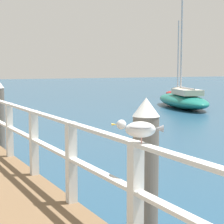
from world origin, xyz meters
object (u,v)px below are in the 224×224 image
seagull_foreground (140,129)px  boat_3 (179,93)px  dock_piling_near (145,183)px  boat_1 (183,100)px

seagull_foreground → boat_3: boat_3 is taller
dock_piling_near → seagull_foreground: size_ratio=4.39×
seagull_foreground → boat_3: (17.02, 21.49, -1.33)m
seagull_foreground → boat_1: bearing=-7.6°
dock_piling_near → boat_3: size_ratio=0.33×
dock_piling_near → boat_3: (16.64, 21.00, -0.64)m
boat_1 → boat_3: 8.37m
boat_3 → boat_1: bearing=-109.7°
boat_3 → seagull_foreground: bearing=-111.8°
boat_1 → boat_3: (4.94, 6.75, -0.13)m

